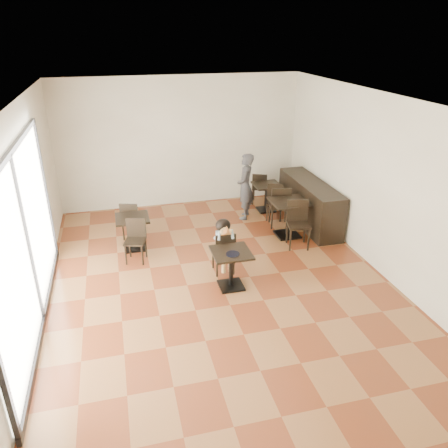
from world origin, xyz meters
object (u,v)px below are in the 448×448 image
object	(u,v)px
cafe_table_left	(134,233)
chair_left_b	(135,241)
adult_patron	(245,187)
cafe_table_back	(267,197)
cafe_table_mid	(288,218)
chair_back_a	(260,188)
chair_mid_b	(298,225)
chair_left_a	(132,219)
child	(223,246)
chair_back_b	(274,203)
child_chair	(223,251)
chair_mid_a	(279,206)
child_table	(231,269)

from	to	relation	value
cafe_table_left	chair_left_b	size ratio (longest dim) A/B	0.83
adult_patron	cafe_table_back	xyz separation A→B (m)	(0.65, 0.30, -0.44)
adult_patron	cafe_table_back	world-z (taller)	adult_patron
cafe_table_mid	chair_back_a	size ratio (longest dim) A/B	0.98
chair_mid_b	chair_left_a	bearing A→B (deg)	169.90
cafe_table_mid	chair_left_a	size ratio (longest dim) A/B	0.96
child	cafe_table_mid	size ratio (longest dim) A/B	1.30
child	chair_back_b	distance (m)	2.75
child_chair	chair_mid_b	world-z (taller)	chair_mid_b
chair_left_a	chair_left_b	distance (m)	1.10
child_chair	chair_back_a	size ratio (longest dim) A/B	1.01
cafe_table_left	chair_left_b	world-z (taller)	chair_left_b
child	adult_patron	world-z (taller)	adult_patron
adult_patron	cafe_table_mid	bearing A→B (deg)	50.34
chair_mid_a	child_table	bearing A→B (deg)	63.67
child_chair	child	world-z (taller)	child
child_chair	cafe_table_left	distance (m)	2.07
child	chair_mid_b	world-z (taller)	child
chair_left_b	chair_back_a	size ratio (longest dim) A/B	1.02
child_table	chair_left_b	distance (m)	2.07
cafe_table_left	child_table	bearing A→B (deg)	-50.84
child	cafe_table_left	xyz separation A→B (m)	(-1.56, 1.36, -0.18)
chair_mid_a	cafe_table_mid	bearing A→B (deg)	101.51
chair_mid_a	chair_back_a	distance (m)	1.48
child_chair	chair_back_b	bearing A→B (deg)	-130.35
chair_back_a	cafe_table_left	bearing A→B (deg)	51.38
child	chair_back_a	size ratio (longest dim) A/B	1.28
chair_mid_a	chair_back_b	distance (m)	0.40
cafe_table_left	cafe_table_back	size ratio (longest dim) A/B	1.02
chair_mid_b	chair_back_b	distance (m)	1.49
adult_patron	cafe_table_back	bearing A→B (deg)	137.63
child	chair_left_b	xyz separation A→B (m)	(-1.56, 0.81, -0.11)
child_table	child	xyz separation A→B (m)	(0.00, 0.55, 0.18)
cafe_table_left	chair_left_b	bearing A→B (deg)	-90.00
child_chair	chair_left_a	distance (m)	2.47
chair_left_b	adult_patron	bearing A→B (deg)	46.54
chair_mid_a	chair_mid_b	xyz separation A→B (m)	(0.00, -1.10, 0.00)
child_chair	chair_left_b	world-z (taller)	chair_left_b
cafe_table_back	chair_mid_b	bearing A→B (deg)	-90.83
child_chair	adult_patron	size ratio (longest dim) A/B	0.53
child_table	cafe_table_left	world-z (taller)	cafe_table_left
cafe_table_left	chair_left_a	size ratio (longest dim) A/B	0.83
cafe_table_back	chair_left_b	distance (m)	3.81
child_table	cafe_table_left	xyz separation A→B (m)	(-1.56, 1.91, 0.00)
cafe_table_back	chair_left_b	bearing A→B (deg)	-151.24
child_chair	chair_back_b	xyz separation A→B (m)	(1.78, 2.09, -0.01)
chair_mid_a	chair_left_a	world-z (taller)	chair_mid_a
chair_mid_a	chair_back_a	xyz separation A→B (m)	(0.03, 1.47, -0.08)
child_table	chair_mid_a	size ratio (longest dim) A/B	0.71
child	chair_left_b	world-z (taller)	child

